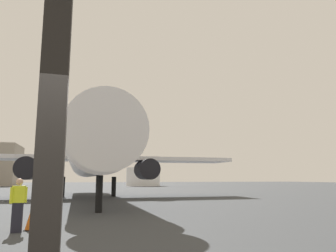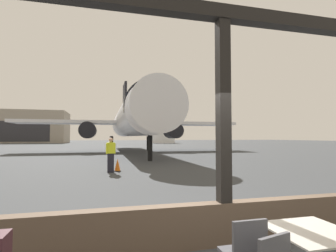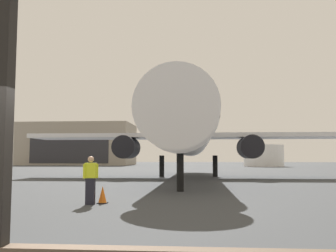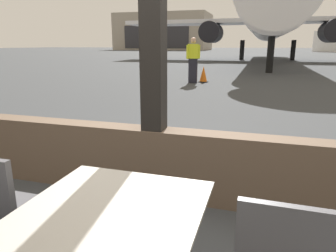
% 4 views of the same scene
% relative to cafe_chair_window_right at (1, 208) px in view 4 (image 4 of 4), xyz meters
% --- Properties ---
extents(ground_plane, '(220.00, 220.00, 0.00)m').
position_rel_cafe_chair_window_right_xyz_m(ground_plane, '(0.46, 41.43, -0.55)').
color(ground_plane, '#383A3D').
extents(window_frame, '(8.23, 0.24, 4.01)m').
position_rel_cafe_chair_window_right_xyz_m(window_frame, '(0.46, 1.43, 0.84)').
color(window_frame, brown).
rests_on(window_frame, ground).
extents(cafe_chair_window_right, '(0.40, 0.40, 0.90)m').
position_rel_cafe_chair_window_right_xyz_m(cafe_chair_window_right, '(0.00, 0.00, 0.00)').
color(cafe_chair_window_right, '#4C4C51').
rests_on(cafe_chair_window_right, ground).
extents(airplane, '(27.36, 30.48, 10.85)m').
position_rel_cafe_chair_window_right_xyz_m(airplane, '(1.82, 27.90, 3.31)').
color(airplane, silver).
rests_on(airplane, ground).
extents(ground_crew_worker, '(0.49, 0.36, 1.74)m').
position_rel_cafe_chair_window_right_xyz_m(ground_crew_worker, '(-1.16, 10.72, 0.35)').
color(ground_crew_worker, black).
rests_on(ground_crew_worker, ground).
extents(traffic_cone, '(0.36, 0.36, 0.64)m').
position_rel_cafe_chair_window_right_xyz_m(traffic_cone, '(-0.80, 11.10, -0.25)').
color(traffic_cone, orange).
rests_on(traffic_cone, ground).
extents(distant_hangar, '(25.63, 14.46, 9.85)m').
position_rel_cafe_chair_window_right_xyz_m(distant_hangar, '(-26.01, 86.13, 4.37)').
color(distant_hangar, '#9E9384').
rests_on(distant_hangar, ground).
extents(fuel_storage_tank, '(7.77, 7.77, 4.21)m').
position_rel_cafe_chair_window_right_xyz_m(fuel_storage_tank, '(15.53, 73.03, 1.55)').
color(fuel_storage_tank, white).
rests_on(fuel_storage_tank, ground).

